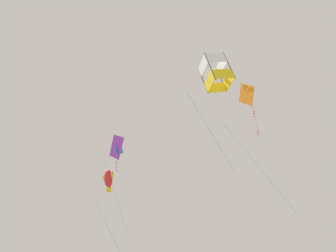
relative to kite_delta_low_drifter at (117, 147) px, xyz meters
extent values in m
pyramid|color=purple|center=(0.02, -0.01, 0.02)|extent=(2.11, 2.75, 1.81)
cube|color=#1EB2C6|center=(-0.17, 0.12, -0.16)|extent=(0.79, 0.56, 1.00)
cube|color=#1EB2C6|center=(0.19, -0.12, 0.79)|extent=(0.49, 0.66, 0.20)
cylinder|color=#47474C|center=(-0.19, 0.12, -1.02)|extent=(0.01, 0.04, 0.28)
cube|color=red|center=(-0.21, 0.13, -1.17)|extent=(0.11, 0.15, 0.06)
cylinder|color=#47474C|center=(-0.10, 0.13, -1.31)|extent=(0.02, 0.22, 0.29)
cube|color=red|center=(0.01, 0.14, -1.45)|extent=(0.16, 0.08, 0.06)
cylinder|color=#47474C|center=(0.02, 0.14, -1.59)|extent=(0.02, 0.04, 0.28)
cube|color=red|center=(0.04, 0.13, -1.73)|extent=(0.05, 0.17, 0.06)
cylinder|color=#47474C|center=(-0.02, 0.13, -1.88)|extent=(0.01, 0.11, 0.29)
cube|color=red|center=(-0.07, 0.13, -2.02)|extent=(0.04, 0.17, 0.06)
cylinder|color=#47474C|center=(-0.15, 0.11, -2.16)|extent=(0.05, 0.18, 0.29)
cube|color=red|center=(-0.24, 0.09, -2.30)|extent=(0.16, 0.11, 0.06)
cylinder|color=#47474C|center=(-1.31, -0.61, -4.26)|extent=(1.49, 2.28, 6.75)
cube|color=orange|center=(0.02, 12.57, 1.77)|extent=(1.56, 1.62, 2.11)
cylinder|color=yellow|center=(-0.01, 12.59, 1.78)|extent=(1.07, 0.55, 2.31)
cylinder|color=yellow|center=(0.06, 12.55, 1.96)|extent=(1.43, 1.14, 0.05)
cylinder|color=#47474C|center=(-0.48, 12.82, 0.48)|extent=(0.03, 0.03, 0.28)
cube|color=red|center=(-0.47, 12.83, 0.34)|extent=(0.14, 0.13, 0.06)
cylinder|color=#47474C|center=(-0.40, 12.82, 0.20)|extent=(0.03, 0.14, 0.28)
cube|color=red|center=(-0.34, 12.81, 0.07)|extent=(0.03, 0.17, 0.06)
cylinder|color=#47474C|center=(-0.31, 12.82, -0.07)|extent=(0.02, 0.06, 0.28)
cube|color=red|center=(-0.28, 12.82, -0.21)|extent=(0.11, 0.15, 0.06)
cylinder|color=#47474C|center=(-0.33, 12.81, -0.35)|extent=(0.03, 0.09, 0.28)
cube|color=red|center=(-0.37, 12.80, -0.49)|extent=(0.17, 0.05, 0.06)
cylinder|color=#47474C|center=(-0.49, 12.81, -0.63)|extent=(0.03, 0.25, 0.28)
cube|color=red|center=(-0.61, 12.82, -0.77)|extent=(0.17, 0.06, 0.06)
cylinder|color=#47474C|center=(-0.64, 12.82, -0.91)|extent=(0.02, 0.06, 0.28)
cube|color=red|center=(-0.66, 12.81, -1.05)|extent=(0.17, 0.03, 0.06)
cylinder|color=#47474C|center=(-0.66, 12.81, -1.19)|extent=(0.01, 0.02, 0.28)
cube|color=red|center=(-0.66, 12.81, -1.33)|extent=(0.15, 0.12, 0.06)
cylinder|color=#47474C|center=(-0.56, 12.81, -1.47)|extent=(0.01, 0.20, 0.28)
cube|color=red|center=(-0.46, 12.80, -1.61)|extent=(0.15, 0.12, 0.06)
cylinder|color=#47474C|center=(-0.38, 12.82, -1.74)|extent=(0.04, 0.17, 0.28)
cube|color=red|center=(-0.30, 12.83, -1.88)|extent=(0.14, 0.13, 0.06)
cylinder|color=#47474C|center=(-2.50, 12.03, -3.27)|extent=(1.59, 4.05, 7.78)
ellipsoid|color=red|center=(2.56, 1.55, -4.26)|extent=(0.99, 0.83, 1.51)
cube|color=yellow|center=(2.54, 1.18, -4.09)|extent=(0.19, 0.51, 0.31)
cube|color=yellow|center=(2.66, 1.90, -4.09)|extent=(0.19, 0.51, 0.31)
cube|color=yellow|center=(2.38, 1.58, -5.07)|extent=(0.53, 0.13, 0.53)
sphere|color=black|center=(2.37, 1.39, -3.76)|extent=(0.15, 0.13, 0.13)
sphere|color=black|center=(2.43, 1.76, -3.76)|extent=(0.15, 0.13, 0.13)
cylinder|color=#47474C|center=(0.17, 1.06, -8.70)|extent=(1.06, 4.36, 7.02)
cube|color=white|center=(4.49, 11.93, 1.48)|extent=(1.23, 1.07, 0.73)
cube|color=white|center=(5.35, 10.89, 1.12)|extent=(1.23, 1.07, 0.73)
cube|color=white|center=(4.38, 10.97, 1.30)|extent=(1.02, 1.22, 1.08)
cube|color=white|center=(5.46, 11.86, 1.30)|extent=(1.02, 1.22, 1.08)
cube|color=yellow|center=(4.26, 12.21, 0.12)|extent=(1.23, 1.07, 0.73)
cube|color=yellow|center=(5.12, 11.16, -0.23)|extent=(1.23, 1.07, 0.73)
cube|color=yellow|center=(4.15, 11.24, -0.05)|extent=(1.02, 1.22, 1.08)
cube|color=yellow|center=(5.23, 12.13, -0.05)|extent=(1.02, 1.22, 1.08)
cylinder|color=#332D28|center=(3.83, 11.62, 0.80)|extent=(0.44, 0.52, 2.19)
cylinder|color=#332D28|center=(4.91, 12.52, 0.80)|extent=(0.44, 0.52, 2.19)
cylinder|color=#332D28|center=(4.70, 10.58, 0.44)|extent=(0.44, 0.52, 2.19)
cylinder|color=#332D28|center=(5.78, 11.47, 0.44)|extent=(0.44, 0.52, 2.19)
cylinder|color=#47474C|center=(3.69, 10.42, -2.98)|extent=(2.69, 1.89, 5.14)
camera|label=1|loc=(18.73, 15.20, -12.27)|focal=30.01mm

